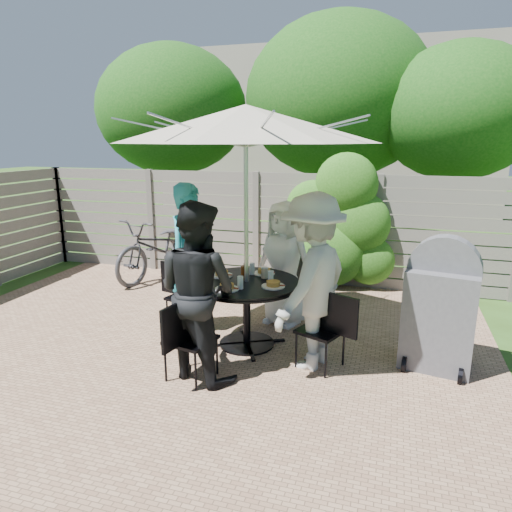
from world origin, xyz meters
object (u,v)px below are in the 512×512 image
(plate_right, at_px, (273,285))
(glass_front, at_px, (240,283))
(chair_back, at_px, (289,302))
(plate_back, at_px, (264,272))
(coffee_cup, at_px, (265,273))
(glass_right, at_px, (271,277))
(person_left, at_px, (192,259))
(plate_left, at_px, (222,274))
(bbq_grill, at_px, (440,309))
(syrup_jug, at_px, (245,273))
(person_back, at_px, (284,264))
(patio_table, at_px, (247,301))
(chair_left, at_px, (186,309))
(chair_right, at_px, (321,346))
(plate_front, at_px, (227,287))
(glass_left, at_px, (223,274))
(person_right, at_px, (312,282))
(person_front, at_px, (197,291))
(umbrella, at_px, (246,124))
(glass_back, at_px, (252,269))
(bicycle, at_px, (160,247))
(chair_front, at_px, (191,356))

(plate_right, relative_size, glass_front, 1.86)
(chair_back, xyz_separation_m, plate_back, (-0.18, -0.58, 0.56))
(chair_back, distance_m, coffee_cup, 0.96)
(glass_right, bearing_deg, person_left, 167.88)
(plate_left, relative_size, coffee_cup, 2.17)
(bbq_grill, bearing_deg, syrup_jug, -168.82)
(person_back, bearing_deg, syrup_jug, -94.40)
(patio_table, relative_size, bbq_grill, 1.06)
(plate_back, distance_m, coffee_cup, 0.18)
(plate_left, bearing_deg, syrup_jug, -8.16)
(chair_left, distance_m, person_left, 0.69)
(plate_left, bearing_deg, chair_right, -17.68)
(plate_back, bearing_deg, plate_left, -152.62)
(plate_front, height_order, glass_left, glass_left)
(chair_right, distance_m, person_right, 0.68)
(person_front, relative_size, syrup_jug, 11.30)
(umbrella, bearing_deg, plate_back, 72.38)
(glass_right, height_order, bbq_grill, bbq_grill)
(plate_back, bearing_deg, person_back, 72.38)
(plate_back, xyz_separation_m, plate_right, (0.23, -0.45, 0.00))
(person_right, bearing_deg, glass_back, -105.52)
(chair_back, bearing_deg, glass_back, -11.32)
(glass_left, bearing_deg, plate_right, -8.01)
(person_front, distance_m, bicycle, 3.66)
(coffee_cup, relative_size, bbq_grill, 0.08)
(chair_front, relative_size, glass_front, 6.31)
(patio_table, xyz_separation_m, chair_back, (0.29, 0.92, -0.30))
(person_left, bearing_deg, chair_back, -40.69)
(chair_left, distance_m, bicycle, 2.39)
(plate_back, bearing_deg, glass_back, -153.88)
(chair_left, bearing_deg, plate_left, -2.68)
(chair_right, relative_size, plate_right, 3.33)
(glass_left, bearing_deg, person_right, -12.12)
(plate_right, bearing_deg, person_right, -17.62)
(plate_front, relative_size, syrup_jug, 1.62)
(syrup_jug, bearing_deg, plate_left, 171.84)
(person_back, distance_m, plate_right, 0.90)
(person_front, distance_m, plate_right, 0.91)
(umbrella, distance_m, plate_front, 1.73)
(patio_table, height_order, glass_back, glass_back)
(patio_table, xyz_separation_m, chair_right, (0.92, -0.29, -0.29))
(plate_front, relative_size, plate_right, 1.00)
(plate_front, height_order, glass_right, glass_right)
(syrup_jug, bearing_deg, person_left, 166.10)
(plate_right, distance_m, coffee_cup, 0.34)
(syrup_jug, relative_size, bbq_grill, 0.11)
(plate_back, bearing_deg, glass_left, -136.80)
(coffee_cup, bearing_deg, umbrella, -132.06)
(chair_back, bearing_deg, person_left, -43.61)
(chair_left, height_order, chair_front, chair_front)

